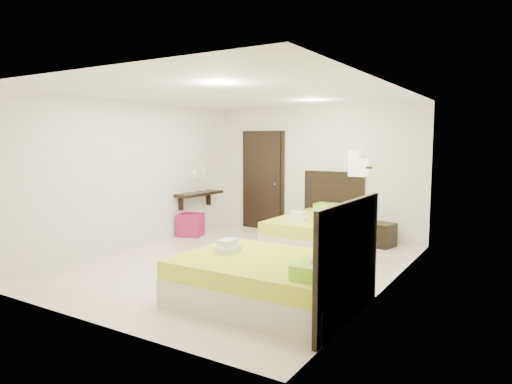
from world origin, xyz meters
The scene contains 7 objects.
floor centered at (0.00, 0.00, 0.00)m, with size 5.50×5.50×0.00m, color beige.
bed_single centered at (0.43, 1.79, 0.31)m, with size 1.25×2.09×1.72m.
bed_double centered at (1.31, -1.27, 0.30)m, with size 2.05×1.74×1.69m.
nightstand centered at (1.48, 2.32, 0.22)m, with size 0.48×0.43×0.43m, color black.
ottoman centered at (-2.03, 1.25, 0.23)m, with size 0.45×0.45×0.45m, color maroon.
door centered at (-1.20, 2.70, 1.05)m, with size 1.02×0.15×2.14m.
console_shelf centered at (-2.08, 1.60, 0.82)m, with size 0.35×1.20×0.78m.
Camera 1 is at (3.83, -5.76, 1.88)m, focal length 32.00 mm.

